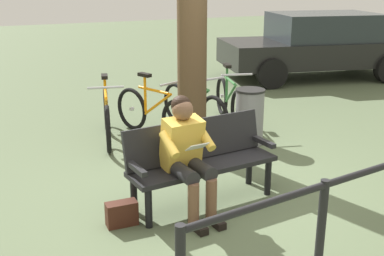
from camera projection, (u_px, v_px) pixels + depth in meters
ground_plane at (221, 195)px, 5.35m from camera, size 40.00×40.00×0.00m
bench at (200, 156)px, 5.07m from camera, size 1.64×0.65×0.87m
person_reading at (187, 151)px, 4.77m from camera, size 0.52×0.80×1.20m
handbag at (122, 214)px, 4.68m from camera, size 0.30×0.15×0.24m
litter_bin at (249, 117)px, 6.85m from camera, size 0.41×0.41×0.79m
bicycle_black at (229, 102)px, 7.81m from camera, size 0.57×1.64×0.94m
bicycle_silver at (194, 108)px, 7.43m from camera, size 0.51×1.66×0.94m
bicycle_purple at (154, 113)px, 7.15m from camera, size 0.73×1.58×0.94m
bicycle_blue at (107, 117)px, 6.99m from camera, size 0.55×1.65×0.94m
railing_fence at (322, 213)px, 3.73m from camera, size 2.59×0.43×0.85m
parked_car at (318, 44)px, 11.17m from camera, size 4.49×2.69×1.47m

